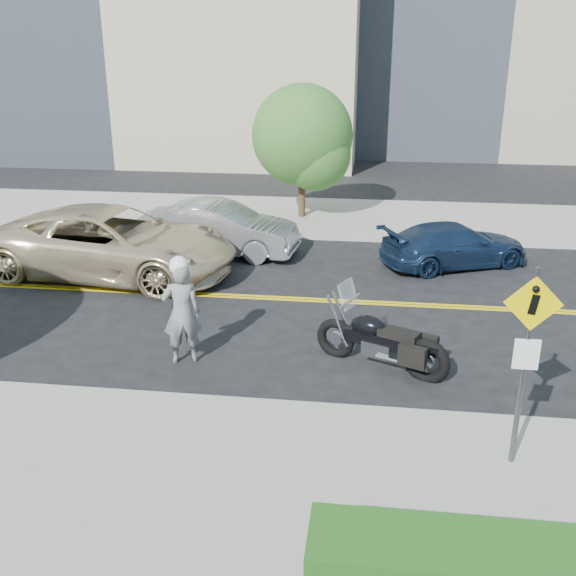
% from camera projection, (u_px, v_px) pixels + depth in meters
% --- Properties ---
extents(ground_plane, '(120.00, 120.00, 0.00)m').
position_uv_depth(ground_plane, '(285.00, 299.00, 16.27)').
color(ground_plane, black).
rests_on(ground_plane, ground).
extents(sidewalk_near, '(60.00, 5.00, 0.15)m').
position_uv_depth(sidewalk_near, '(212.00, 493.00, 9.29)').
color(sidewalk_near, '#9E9B91').
rests_on(sidewalk_near, ground_plane).
extents(sidewalk_far, '(60.00, 5.00, 0.15)m').
position_uv_depth(sidewalk_far, '(314.00, 217.00, 23.19)').
color(sidewalk_far, '#9E9B91').
rests_on(sidewalk_far, ground_plane).
extents(pedestrian_sign, '(0.78, 0.08, 3.00)m').
position_uv_depth(pedestrian_sign, '(527.00, 350.00, 9.21)').
color(pedestrian_sign, '#4C4C51').
rests_on(pedestrian_sign, sidewalk_near).
extents(motorcyclist, '(0.85, 0.69, 2.16)m').
position_uv_depth(motorcyclist, '(182.00, 310.00, 12.82)').
color(motorcyclist, '#B8B8BD').
rests_on(motorcyclist, ground).
extents(motorcycle, '(2.73, 1.83, 1.61)m').
position_uv_depth(motorcycle, '(382.00, 329.00, 12.66)').
color(motorcycle, black).
rests_on(motorcycle, ground).
extents(suv, '(6.75, 3.73, 1.79)m').
position_uv_depth(suv, '(113.00, 243.00, 17.52)').
color(suv, beige).
rests_on(suv, ground).
extents(parked_car_silver, '(4.70, 2.07, 1.50)m').
position_uv_depth(parked_car_silver, '(219.00, 229.00, 19.32)').
color(parked_car_silver, gray).
rests_on(parked_car_silver, ground).
extents(parked_car_blue, '(4.43, 3.24, 1.19)m').
position_uv_depth(parked_car_blue, '(455.00, 245.00, 18.36)').
color(parked_car_blue, navy).
rests_on(parked_car_blue, ground).
extents(tree_far_a, '(3.32, 3.32, 4.53)m').
position_uv_depth(tree_far_a, '(302.00, 135.00, 22.03)').
color(tree_far_a, '#382619').
rests_on(tree_far_a, ground).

